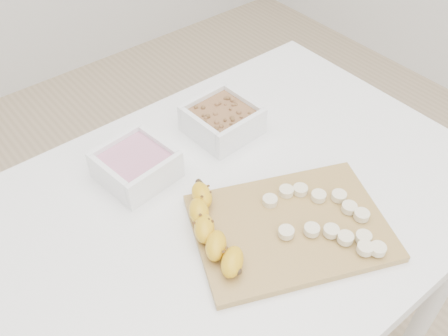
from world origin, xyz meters
TOP-DOWN VIEW (x-y plane):
  - table at (0.00, 0.00)m, footprint 1.00×0.70m
  - bowl_yogurt at (-0.11, 0.17)m, footprint 0.15×0.15m
  - bowl_granola at (0.11, 0.17)m, footprint 0.14×0.14m
  - cutting_board at (0.03, -0.12)m, footprint 0.40×0.35m
  - banana at (-0.09, -0.05)m, footprint 0.15×0.20m
  - banana_slices at (0.09, -0.16)m, footprint 0.16×0.22m

SIDE VIEW (x-z plane):
  - table at x=0.00m, z-range 0.28..1.03m
  - cutting_board at x=0.03m, z-range 0.75..0.76m
  - banana_slices at x=0.09m, z-range 0.76..0.78m
  - bowl_yogurt at x=-0.11m, z-range 0.75..0.81m
  - bowl_granola at x=0.11m, z-range 0.75..0.81m
  - banana at x=-0.09m, z-range 0.77..0.80m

